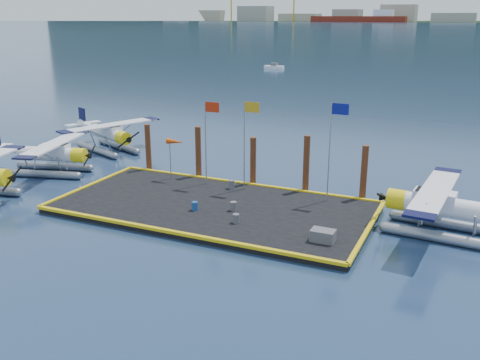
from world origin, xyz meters
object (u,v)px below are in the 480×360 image
object	(u,v)px
drum_1	(236,218)
seaplane_b	(51,156)
drum_2	(233,206)
flagpole_blue	(333,138)
flagpole_red	(208,130)
windsock	(175,143)
piling_0	(148,149)
drum_5	(231,184)
flagpole_yellow	(247,132)
piling_3	(306,166)
crate	(323,236)
seaplane_c	(109,136)
piling_4	(364,175)
piling_1	(198,154)
seaplane_d	(441,209)
piling_2	(253,163)
drum_3	(195,206)

from	to	relation	value
drum_1	seaplane_b	bearing A→B (deg)	166.44
seaplane_b	drum_2	xyz separation A→B (m)	(17.12, -2.55, -0.79)
flagpole_blue	seaplane_b	bearing A→B (deg)	-175.73
flagpole_red	windsock	distance (m)	2.97
drum_2	piling_0	world-z (taller)	piling_0
drum_2	drum_5	world-z (taller)	drum_5
seaplane_b	flagpole_yellow	distance (m)	16.56
piling_3	seaplane_b	bearing A→B (deg)	-170.75
piling_0	piling_3	distance (m)	13.00
seaplane_b	windsock	size ratio (longest dim) A/B	3.05
drum_2	flagpole_blue	distance (m)	7.71
crate	seaplane_b	bearing A→B (deg)	168.36
seaplane_c	piling_4	bearing A→B (deg)	101.74
piling_1	piling_3	world-z (taller)	piling_3
windsock	piling_4	size ratio (longest dim) A/B	0.78
seaplane_b	flagpole_red	distance (m)	13.62
piling_0	piling_4	distance (m)	17.00
seaplane_c	piling_1	size ratio (longest dim) A/B	2.29
seaplane_c	crate	size ratio (longest dim) A/B	7.40
piling_0	drum_5	bearing A→B (deg)	-12.87
seaplane_d	windsock	bearing A→B (deg)	88.55
seaplane_d	piling_0	size ratio (longest dim) A/B	2.51
flagpole_red	piling_4	distance (m)	11.17
piling_0	piling_1	xyz separation A→B (m)	(4.50, 0.00, 0.10)
crate	piling_0	world-z (taller)	piling_0
crate	flagpole_yellow	bearing A→B (deg)	138.53
seaplane_d	piling_4	world-z (taller)	piling_4
flagpole_blue	piling_3	xyz separation A→B (m)	(-2.20, 1.60, -2.54)
drum_2	piling_0	distance (m)	11.75
flagpole_yellow	flagpole_blue	xyz separation A→B (m)	(5.99, -0.00, 0.17)
drum_1	windsock	xyz separation A→B (m)	(-7.68, 6.03, 2.55)
drum_5	flagpole_yellow	bearing A→B (deg)	13.33
flagpole_red	drum_2	bearing A→B (deg)	-47.02
piling_3	piling_1	bearing A→B (deg)	180.00
seaplane_d	piling_4	xyz separation A→B (m)	(-5.18, 3.54, 0.45)
seaplane_c	piling_3	world-z (taller)	piling_3
piling_1	piling_2	size ratio (longest dim) A/B	1.11
windsock	piling_0	distance (m)	4.02
flagpole_red	drum_1	bearing A→B (deg)	-50.67
drum_3	piling_3	bearing A→B (deg)	52.96
piling_1	piling_3	distance (m)	8.50
drum_5	windsock	xyz separation A→B (m)	(-4.65, 0.26, 2.52)
seaplane_d	drum_2	distance (m)	12.29
drum_3	flagpole_red	size ratio (longest dim) A/B	0.09
drum_5	flagpole_yellow	distance (m)	3.96
seaplane_b	piling_3	xyz separation A→B (m)	(19.99, 3.26, 0.68)
seaplane_d	drum_2	xyz separation A→B (m)	(-12.05, -2.27, -0.86)
drum_1	drum_3	bearing A→B (deg)	165.09
drum_5	crate	distance (m)	10.51
drum_1	flagpole_red	size ratio (longest dim) A/B	0.09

